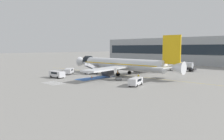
# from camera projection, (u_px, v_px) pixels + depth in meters

# --- Properties ---
(ground_plane) EXTENTS (600.00, 600.00, 0.00)m
(ground_plane) POSITION_uv_depth(u_px,v_px,m) (120.00, 75.00, 68.27)
(ground_plane) COLOR gray
(apron_leadline_yellow) EXTENTS (74.62, 3.69, 0.01)m
(apron_leadline_yellow) POSITION_uv_depth(u_px,v_px,m) (120.00, 75.00, 68.31)
(apron_leadline_yellow) COLOR gold
(apron_leadline_yellow) RESTS_ON ground_plane
(apron_stand_patch_blue) EXTENTS (4.38, 11.70, 0.01)m
(apron_stand_patch_blue) POSITION_uv_depth(u_px,v_px,m) (95.00, 78.00, 61.04)
(apron_stand_patch_blue) COLOR #2856A8
(apron_stand_patch_blue) RESTS_ON ground_plane
(apron_walkway_bar_0) EXTENTS (0.44, 3.60, 0.01)m
(apron_walkway_bar_0) POSITION_uv_depth(u_px,v_px,m) (48.00, 82.00, 54.02)
(apron_walkway_bar_0) COLOR silver
(apron_walkway_bar_0) RESTS_ON ground_plane
(apron_walkway_bar_1) EXTENTS (0.44, 3.60, 0.01)m
(apron_walkway_bar_1) POSITION_uv_depth(u_px,v_px,m) (51.00, 82.00, 53.18)
(apron_walkway_bar_1) COLOR silver
(apron_walkway_bar_1) RESTS_ON ground_plane
(apron_walkway_bar_2) EXTENTS (0.44, 3.60, 0.01)m
(apron_walkway_bar_2) POSITION_uv_depth(u_px,v_px,m) (54.00, 83.00, 52.35)
(apron_walkway_bar_2) COLOR silver
(apron_walkway_bar_2) RESTS_ON ground_plane
(apron_walkway_bar_3) EXTENTS (0.44, 3.60, 0.01)m
(apron_walkway_bar_3) POSITION_uv_depth(u_px,v_px,m) (56.00, 84.00, 51.51)
(apron_walkway_bar_3) COLOR silver
(apron_walkway_bar_3) RESTS_ON ground_plane
(apron_walkway_bar_4) EXTENTS (0.44, 3.60, 0.01)m
(apron_walkway_bar_4) POSITION_uv_depth(u_px,v_px,m) (59.00, 84.00, 50.67)
(apron_walkway_bar_4) COLOR silver
(apron_walkway_bar_4) RESTS_ON ground_plane
(airliner) EXTENTS (40.03, 36.53, 11.69)m
(airliner) POSITION_uv_depth(u_px,v_px,m) (122.00, 64.00, 67.43)
(airliner) COLOR silver
(airliner) RESTS_ON ground_plane
(boarding_stairs_forward) EXTENTS (2.42, 5.31, 3.64)m
(boarding_stairs_forward) POSITION_uv_depth(u_px,v_px,m) (91.00, 71.00, 70.59)
(boarding_stairs_forward) COLOR #ADB2BA
(boarding_stairs_forward) RESTS_ON ground_plane
(fuel_tanker) EXTENTS (10.18, 3.56, 3.30)m
(fuel_tanker) POSITION_uv_depth(u_px,v_px,m) (182.00, 66.00, 79.57)
(fuel_tanker) COLOR #38383D
(fuel_tanker) RESTS_ON ground_plane
(service_van_0) EXTENTS (5.18, 2.30, 1.88)m
(service_van_0) POSITION_uv_depth(u_px,v_px,m) (57.00, 74.00, 61.30)
(service_van_0) COLOR silver
(service_van_0) RESTS_ON ground_plane
(service_van_1) EXTENTS (5.21, 5.38, 1.80)m
(service_van_1) POSITION_uv_depth(u_px,v_px,m) (69.00, 71.00, 69.60)
(service_van_1) COLOR silver
(service_van_1) RESTS_ON ground_plane
(service_van_2) EXTENTS (3.26, 5.15, 1.76)m
(service_van_2) POSITION_uv_depth(u_px,v_px,m) (136.00, 81.00, 48.55)
(service_van_2) COLOR silver
(service_van_2) RESTS_ON ground_plane
(baggage_cart) EXTENTS (2.94, 2.85, 0.87)m
(baggage_cart) POSITION_uv_depth(u_px,v_px,m) (118.00, 79.00, 57.63)
(baggage_cart) COLOR gray
(baggage_cart) RESTS_ON ground_plane
(ground_crew_0) EXTENTS (0.43, 0.48, 1.80)m
(ground_crew_0) POSITION_uv_depth(u_px,v_px,m) (118.00, 73.00, 64.52)
(ground_crew_0) COLOR black
(ground_crew_0) RESTS_ON ground_plane
(ground_crew_1) EXTENTS (0.47, 0.46, 1.69)m
(ground_crew_1) POSITION_uv_depth(u_px,v_px,m) (97.00, 72.00, 66.98)
(ground_crew_1) COLOR #2D2D33
(ground_crew_1) RESTS_ON ground_plane
(ground_crew_2) EXTENTS (0.32, 0.47, 1.76)m
(ground_crew_2) POSITION_uv_depth(u_px,v_px,m) (138.00, 77.00, 55.72)
(ground_crew_2) COLOR black
(ground_crew_2) RESTS_ON ground_plane
(traffic_cone_0) EXTENTS (0.46, 0.46, 0.51)m
(traffic_cone_0) POSITION_uv_depth(u_px,v_px,m) (92.00, 77.00, 61.60)
(traffic_cone_0) COLOR orange
(traffic_cone_0) RESTS_ON ground_plane
(traffic_cone_1) EXTENTS (0.47, 0.47, 0.52)m
(traffic_cone_1) POSITION_uv_depth(u_px,v_px,m) (132.00, 80.00, 55.72)
(traffic_cone_1) COLOR orange
(traffic_cone_1) RESTS_ON ground_plane
(terminal_building) EXTENTS (103.23, 12.10, 13.55)m
(terminal_building) POSITION_uv_depth(u_px,v_px,m) (190.00, 51.00, 110.49)
(terminal_building) COLOR #9EA3A8
(terminal_building) RESTS_ON ground_plane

